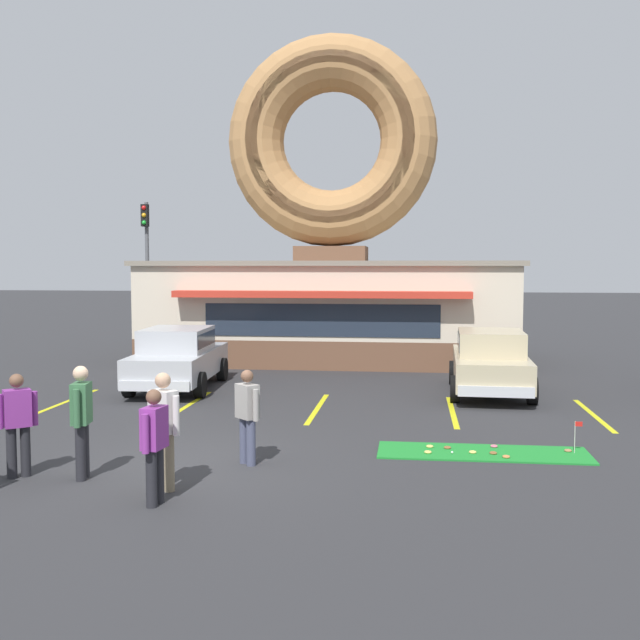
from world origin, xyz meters
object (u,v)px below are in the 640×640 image
object	(u,v)px
golf_ball	(452,452)
car_silver	(178,356)
putting_flag_pin	(577,429)
trash_bin	(155,352)
pedestrian_blue_sweater_man	(18,420)
car_champagne	(490,359)
traffic_light_pole	(147,253)
pedestrian_leather_jacket_man	(82,416)
pedestrian_hooded_kid	(164,425)
pedestrian_beanie_man	(154,442)
pedestrian_crossing_woman	(247,413)

from	to	relation	value
golf_ball	car_silver	xyz separation A→B (m)	(-6.75, 6.10, 0.82)
putting_flag_pin	trash_bin	world-z (taller)	trash_bin
golf_ball	pedestrian_blue_sweater_man	distance (m)	7.00
car_champagne	traffic_light_pole	xyz separation A→B (m)	(-12.80, 10.72, 2.84)
pedestrian_blue_sweater_man	pedestrian_leather_jacket_man	size ratio (longest dim) A/B	0.92
car_silver	pedestrian_hooded_kid	xyz separation A→B (m)	(2.55, -8.60, 0.07)
pedestrian_blue_sweater_man	car_silver	bearing A→B (deg)	90.98
pedestrian_hooded_kid	traffic_light_pole	world-z (taller)	traffic_light_pole
golf_ball	putting_flag_pin	xyz separation A→B (m)	(2.11, 0.31, 0.39)
pedestrian_blue_sweater_man	pedestrian_hooded_kid	world-z (taller)	pedestrian_hooded_kid
trash_bin	traffic_light_pole	size ratio (longest dim) A/B	0.17
car_champagne	car_silver	world-z (taller)	same
car_champagne	pedestrian_blue_sweater_man	xyz separation A→B (m)	(-7.86, -8.42, 0.00)
putting_flag_pin	pedestrian_beanie_man	distance (m)	7.12
car_silver	trash_bin	bearing A→B (deg)	117.22
pedestrian_blue_sweater_man	pedestrian_hooded_kid	bearing A→B (deg)	-8.48
trash_bin	pedestrian_beanie_man	bearing A→B (deg)	-70.52
pedestrian_blue_sweater_man	traffic_light_pole	bearing A→B (deg)	104.46
car_silver	pedestrian_leather_jacket_man	bearing A→B (deg)	-82.07
pedestrian_beanie_man	trash_bin	bearing A→B (deg)	109.48
car_silver	trash_bin	size ratio (longest dim) A/B	4.77
golf_ball	car_champagne	distance (m)	6.45
golf_ball	trash_bin	bearing A→B (deg)	131.24
putting_flag_pin	pedestrian_leather_jacket_man	bearing A→B (deg)	-162.64
golf_ball	trash_bin	distance (m)	13.28
pedestrian_leather_jacket_man	traffic_light_pole	size ratio (longest dim) A/B	0.30
car_silver	pedestrian_blue_sweater_man	bearing A→B (deg)	-89.02
golf_ball	pedestrian_crossing_woman	distance (m)	3.55
trash_bin	pedestrian_crossing_woman	bearing A→B (deg)	-63.66
putting_flag_pin	pedestrian_crossing_woman	xyz separation A→B (m)	(-5.43, -1.29, 0.41)
pedestrian_blue_sweater_man	pedestrian_crossing_woman	bearing A→B (deg)	19.37
pedestrian_crossing_woman	car_silver	bearing A→B (deg)	115.85
golf_ball	pedestrian_beanie_man	size ratio (longest dim) A/B	0.03
pedestrian_hooded_kid	traffic_light_pole	distance (m)	21.02
car_champagne	pedestrian_blue_sweater_man	world-z (taller)	car_champagne
pedestrian_blue_sweater_man	trash_bin	size ratio (longest dim) A/B	1.63
car_silver	pedestrian_hooded_kid	world-z (taller)	pedestrian_hooded_kid
pedestrian_beanie_man	car_champagne	bearing A→B (deg)	60.44
car_champagne	golf_ball	bearing A→B (deg)	-101.25
golf_ball	trash_bin	size ratio (longest dim) A/B	0.04
putting_flag_pin	pedestrian_beanie_man	size ratio (longest dim) A/B	0.35
pedestrian_beanie_man	traffic_light_pole	bearing A→B (deg)	110.27
pedestrian_blue_sweater_man	pedestrian_crossing_woman	world-z (taller)	pedestrian_blue_sweater_man
putting_flag_pin	pedestrian_crossing_woman	bearing A→B (deg)	-166.62
pedestrian_crossing_woman	traffic_light_pole	world-z (taller)	traffic_light_pole
pedestrian_crossing_woman	traffic_light_pole	size ratio (longest dim) A/B	0.27
pedestrian_blue_sweater_man	putting_flag_pin	bearing A→B (deg)	15.68
pedestrian_crossing_woman	trash_bin	xyz separation A→B (m)	(-5.43, 10.97, -0.35)
car_silver	traffic_light_pole	xyz separation A→B (m)	(-4.80, 10.91, 2.84)
putting_flag_pin	pedestrian_blue_sweater_man	bearing A→B (deg)	-164.32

